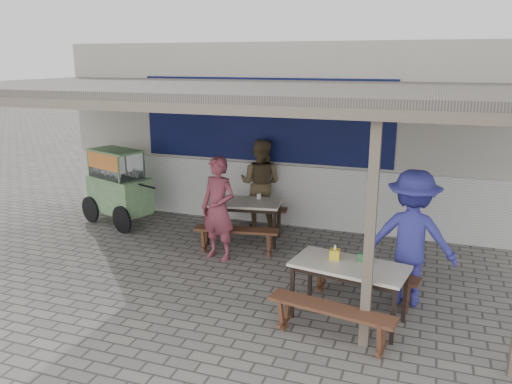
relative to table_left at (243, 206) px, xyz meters
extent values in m
plane|color=slate|center=(0.15, -1.79, -0.67)|extent=(60.00, 60.00, 0.00)
cube|color=#B6B3A3|center=(0.15, 1.81, 1.08)|extent=(9.00, 1.20, 3.50)
cube|color=white|center=(0.15, 1.18, -0.07)|extent=(9.00, 0.10, 1.20)
cube|color=#10124D|center=(-0.05, 1.19, 1.38)|extent=(5.00, 0.03, 1.60)
cube|color=#625954|center=(0.15, -0.79, 2.08)|extent=(9.00, 4.20, 0.12)
cube|color=#6E5F53|center=(0.15, -2.84, 1.98)|extent=(9.00, 0.12, 0.12)
cube|color=#6E5F53|center=(2.50, -2.69, 0.68)|extent=(0.11, 0.11, 2.70)
cube|color=beige|center=(0.00, 0.00, 0.06)|extent=(1.42, 0.94, 0.04)
cube|color=black|center=(0.00, 0.00, 0.00)|extent=(1.30, 0.82, 0.06)
cube|color=black|center=(-0.54, -0.40, -0.32)|extent=(0.05, 0.05, 0.71)
cube|color=black|center=(0.64, -0.20, -0.32)|extent=(0.05, 0.05, 0.71)
cube|color=black|center=(-0.64, 0.20, -0.32)|extent=(0.05, 0.05, 0.71)
cube|color=black|center=(0.54, 0.40, -0.32)|extent=(0.05, 0.05, 0.71)
cube|color=brown|center=(0.10, -0.61, -0.24)|extent=(1.44, 0.51, 0.04)
cube|color=brown|center=(-0.45, -0.70, -0.47)|extent=(0.10, 0.28, 0.41)
cube|color=brown|center=(0.65, -0.52, -0.47)|extent=(0.10, 0.28, 0.41)
cube|color=brown|center=(-0.10, 0.61, -0.24)|extent=(1.44, 0.51, 0.04)
cube|color=brown|center=(-0.65, 0.52, -0.47)|extent=(0.10, 0.28, 0.41)
cube|color=brown|center=(0.45, 0.70, -0.47)|extent=(0.10, 0.28, 0.41)
cube|color=beige|center=(2.23, -2.20, 0.06)|extent=(1.49, 0.92, 0.04)
cube|color=black|center=(2.23, -2.20, 0.00)|extent=(1.37, 0.80, 0.06)
cube|color=black|center=(1.56, -2.37, -0.32)|extent=(0.05, 0.05, 0.71)
cube|color=black|center=(2.80, -2.59, -0.32)|extent=(0.05, 0.05, 0.71)
cube|color=black|center=(1.65, -1.81, -0.32)|extent=(0.05, 0.05, 0.71)
cube|color=black|center=(2.90, -2.02, -0.32)|extent=(0.05, 0.05, 0.71)
cube|color=brown|center=(2.13, -2.78, -0.24)|extent=(1.51, 0.53, 0.04)
cube|color=brown|center=(1.54, -2.68, -0.47)|extent=(0.10, 0.28, 0.41)
cube|color=brown|center=(2.71, -2.88, -0.47)|extent=(0.10, 0.28, 0.41)
cube|color=brown|center=(2.33, -1.61, -0.24)|extent=(1.51, 0.53, 0.04)
cube|color=brown|center=(1.75, -1.51, -0.47)|extent=(0.10, 0.28, 0.41)
cube|color=brown|center=(2.92, -1.72, -0.47)|extent=(0.10, 0.28, 0.41)
cube|color=#80AB72|center=(-2.68, 0.15, -0.06)|extent=(1.43, 1.06, 0.66)
cube|color=#80AB72|center=(-2.68, 0.15, -0.41)|extent=(1.37, 1.01, 0.05)
cylinder|color=black|center=(-3.29, -0.01, -0.41)|extent=(0.51, 0.23, 0.53)
cylinder|color=black|center=(-2.31, -0.36, -0.41)|extent=(0.51, 0.23, 0.53)
cube|color=silver|center=(-2.73, 0.17, 0.54)|extent=(1.17, 0.89, 0.52)
cube|color=#80AB72|center=(-2.73, 0.17, 0.80)|extent=(1.22, 0.94, 0.04)
cube|color=#DA4D33|center=(-2.83, -0.11, 0.63)|extent=(0.90, 0.34, 0.30)
cylinder|color=black|center=(-1.97, -0.10, 0.23)|extent=(0.64, 0.26, 0.04)
imported|color=brown|center=(-0.11, -0.86, 0.18)|extent=(0.69, 0.53, 1.70)
imported|color=brown|center=(0.00, 0.92, 0.19)|extent=(0.85, 0.67, 1.72)
imported|color=#35369B|center=(2.91, -1.43, 0.24)|extent=(1.21, 0.73, 1.83)
cube|color=yellow|center=(2.02, -2.08, 0.14)|extent=(0.13, 0.13, 0.12)
cube|color=#2E683C|center=(2.39, -2.04, 0.13)|extent=(0.18, 0.14, 0.10)
cylinder|color=silver|center=(0.20, 0.27, 0.13)|extent=(0.08, 0.08, 0.09)
imported|color=white|center=(-0.26, -0.04, 0.10)|extent=(0.18, 0.18, 0.04)
camera|label=1|loc=(3.04, -7.93, 2.51)|focal=35.00mm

